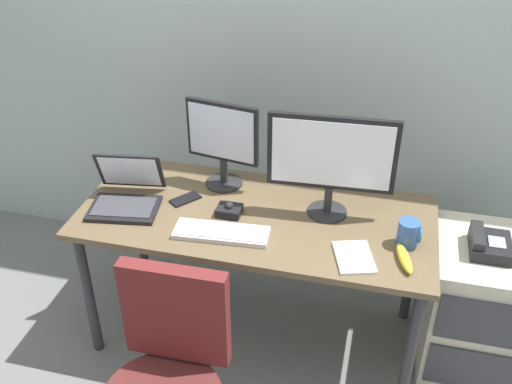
{
  "coord_description": "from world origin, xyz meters",
  "views": [
    {
      "loc": [
        0.53,
        -2.12,
        2.27
      ],
      "look_at": [
        0.0,
        0.0,
        0.87
      ],
      "focal_mm": 41.08,
      "sensor_mm": 36.0,
      "label": 1
    }
  ],
  "objects_px": {
    "monitor_main": "(331,159)",
    "keyboard": "(221,232)",
    "paper_notepad": "(354,257)",
    "file_cabinet": "(473,307)",
    "trackball_mouse": "(229,210)",
    "cell_phone": "(185,199)",
    "banana": "(404,258)",
    "desk_phone": "(489,244)",
    "monitor_side": "(222,140)",
    "coffee_mug": "(409,233)",
    "laptop": "(126,194)"
  },
  "relations": [
    {
      "from": "trackball_mouse",
      "to": "monitor_main",
      "type": "bearing_deg",
      "value": 15.23
    },
    {
      "from": "coffee_mug",
      "to": "paper_notepad",
      "type": "bearing_deg",
      "value": -144.73
    },
    {
      "from": "monitor_main",
      "to": "keyboard",
      "type": "relative_size",
      "value": 1.33
    },
    {
      "from": "file_cabinet",
      "to": "monitor_main",
      "type": "bearing_deg",
      "value": 178.89
    },
    {
      "from": "desk_phone",
      "to": "paper_notepad",
      "type": "relative_size",
      "value": 0.96
    },
    {
      "from": "desk_phone",
      "to": "banana",
      "type": "bearing_deg",
      "value": -145.5
    },
    {
      "from": "cell_phone",
      "to": "banana",
      "type": "bearing_deg",
      "value": 26.43
    },
    {
      "from": "file_cabinet",
      "to": "desk_phone",
      "type": "relative_size",
      "value": 3.42
    },
    {
      "from": "monitor_side",
      "to": "banana",
      "type": "bearing_deg",
      "value": -24.42
    },
    {
      "from": "cell_phone",
      "to": "keyboard",
      "type": "bearing_deg",
      "value": -3.61
    },
    {
      "from": "monitor_main",
      "to": "paper_notepad",
      "type": "xyz_separation_m",
      "value": [
        0.15,
        -0.3,
        -0.28
      ]
    },
    {
      "from": "cell_phone",
      "to": "banana",
      "type": "xyz_separation_m",
      "value": [
        1.01,
        -0.22,
        0.02
      ]
    },
    {
      "from": "desk_phone",
      "to": "monitor_side",
      "type": "height_order",
      "value": "monitor_side"
    },
    {
      "from": "cell_phone",
      "to": "file_cabinet",
      "type": "bearing_deg",
      "value": 40.27
    },
    {
      "from": "desk_phone",
      "to": "coffee_mug",
      "type": "xyz_separation_m",
      "value": [
        -0.34,
        -0.12,
        0.08
      ]
    },
    {
      "from": "monitor_main",
      "to": "keyboard",
      "type": "bearing_deg",
      "value": -146.73
    },
    {
      "from": "trackball_mouse",
      "to": "coffee_mug",
      "type": "relative_size",
      "value": 0.94
    },
    {
      "from": "file_cabinet",
      "to": "keyboard",
      "type": "distance_m",
      "value": 1.23
    },
    {
      "from": "trackball_mouse",
      "to": "paper_notepad",
      "type": "height_order",
      "value": "trackball_mouse"
    },
    {
      "from": "trackball_mouse",
      "to": "cell_phone",
      "type": "xyz_separation_m",
      "value": [
        -0.23,
        0.06,
        -0.02
      ]
    },
    {
      "from": "trackball_mouse",
      "to": "banana",
      "type": "height_order",
      "value": "trackball_mouse"
    },
    {
      "from": "desk_phone",
      "to": "monitor_main",
      "type": "relative_size",
      "value": 0.36
    },
    {
      "from": "monitor_main",
      "to": "trackball_mouse",
      "type": "distance_m",
      "value": 0.52
    },
    {
      "from": "keyboard",
      "to": "banana",
      "type": "bearing_deg",
      "value": 0.18
    },
    {
      "from": "cell_phone",
      "to": "paper_notepad",
      "type": "bearing_deg",
      "value": 21.99
    },
    {
      "from": "keyboard",
      "to": "cell_phone",
      "type": "distance_m",
      "value": 0.33
    },
    {
      "from": "cell_phone",
      "to": "desk_phone",
      "type": "bearing_deg",
      "value": 39.59
    },
    {
      "from": "desk_phone",
      "to": "coffee_mug",
      "type": "relative_size",
      "value": 1.71
    },
    {
      "from": "cell_phone",
      "to": "trackball_mouse",
      "type": "bearing_deg",
      "value": 23.59
    },
    {
      "from": "monitor_main",
      "to": "coffee_mug",
      "type": "height_order",
      "value": "monitor_main"
    },
    {
      "from": "monitor_main",
      "to": "monitor_side",
      "type": "relative_size",
      "value": 1.29
    },
    {
      "from": "desk_phone",
      "to": "coffee_mug",
      "type": "height_order",
      "value": "coffee_mug"
    },
    {
      "from": "cell_phone",
      "to": "monitor_main",
      "type": "bearing_deg",
      "value": 43.26
    },
    {
      "from": "banana",
      "to": "desk_phone",
      "type": "bearing_deg",
      "value": 34.5
    },
    {
      "from": "monitor_side",
      "to": "paper_notepad",
      "type": "bearing_deg",
      "value": -31.92
    },
    {
      "from": "file_cabinet",
      "to": "cell_phone",
      "type": "height_order",
      "value": "cell_phone"
    },
    {
      "from": "monitor_side",
      "to": "paper_notepad",
      "type": "xyz_separation_m",
      "value": [
        0.68,
        -0.42,
        -0.24
      ]
    },
    {
      "from": "laptop",
      "to": "cell_phone",
      "type": "height_order",
      "value": "laptop"
    },
    {
      "from": "desk_phone",
      "to": "monitor_main",
      "type": "bearing_deg",
      "value": 177.54
    },
    {
      "from": "coffee_mug",
      "to": "cell_phone",
      "type": "xyz_separation_m",
      "value": [
        -1.02,
        0.1,
        -0.05
      ]
    },
    {
      "from": "desk_phone",
      "to": "keyboard",
      "type": "xyz_separation_m",
      "value": [
        -1.12,
        -0.24,
        0.04
      ]
    },
    {
      "from": "file_cabinet",
      "to": "trackball_mouse",
      "type": "height_order",
      "value": "trackball_mouse"
    },
    {
      "from": "keyboard",
      "to": "trackball_mouse",
      "type": "xyz_separation_m",
      "value": [
        -0.01,
        0.16,
        0.01
      ]
    },
    {
      "from": "file_cabinet",
      "to": "paper_notepad",
      "type": "xyz_separation_m",
      "value": [
        -0.56,
        -0.28,
        0.41
      ]
    },
    {
      "from": "file_cabinet",
      "to": "desk_phone",
      "type": "height_order",
      "value": "desk_phone"
    },
    {
      "from": "monitor_side",
      "to": "banana",
      "type": "relative_size",
      "value": 2.27
    },
    {
      "from": "banana",
      "to": "file_cabinet",
      "type": "bearing_deg",
      "value": 35.64
    },
    {
      "from": "paper_notepad",
      "to": "monitor_main",
      "type": "bearing_deg",
      "value": 117.26
    },
    {
      "from": "paper_notepad",
      "to": "trackball_mouse",
      "type": "bearing_deg",
      "value": 162.77
    },
    {
      "from": "file_cabinet",
      "to": "trackball_mouse",
      "type": "bearing_deg",
      "value": -174.85
    }
  ]
}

